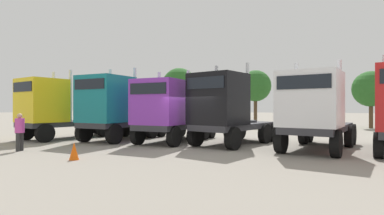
{
  "coord_description": "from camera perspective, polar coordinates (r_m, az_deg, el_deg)",
  "views": [
    {
      "loc": [
        5.38,
        -13.99,
        2.0
      ],
      "look_at": [
        -0.86,
        2.27,
        1.98
      ],
      "focal_mm": 28.75,
      "sensor_mm": 36.0,
      "label": 1
    }
  ],
  "objects": [
    {
      "name": "semi_truck_black",
      "position": [
        15.86,
        6.14,
        -0.27
      ],
      "size": [
        4.09,
        6.24,
        4.27
      ],
      "rotation": [
        0.0,
        0.0,
        -1.87
      ],
      "color": "#333338",
      "rests_on": "ground"
    },
    {
      "name": "visitor_with_camera",
      "position": [
        16.03,
        -29.33,
        -3.53
      ],
      "size": [
        0.5,
        0.5,
        1.71
      ],
      "rotation": [
        0.0,
        0.0,
        0.29
      ],
      "color": "#2C2C2C",
      "rests_on": "ground"
    },
    {
      "name": "oak_far_right",
      "position": [
        33.42,
        30.28,
        2.98
      ],
      "size": [
        3.35,
        3.35,
        5.39
      ],
      "color": "#4C3823",
      "rests_on": "ground"
    },
    {
      "name": "semi_truck_teal",
      "position": [
        18.61,
        -14.54,
        0.04
      ],
      "size": [
        3.1,
        6.14,
        4.35
      ],
      "rotation": [
        0.0,
        0.0,
        -1.67
      ],
      "color": "#333338",
      "rests_on": "ground"
    },
    {
      "name": "ground",
      "position": [
        15.12,
        -0.04,
        -7.52
      ],
      "size": [
        200.0,
        200.0,
        0.0
      ],
      "primitive_type": "plane",
      "color": "gray"
    },
    {
      "name": "semi_truck_white",
      "position": [
        14.78,
        21.68,
        -0.5
      ],
      "size": [
        3.84,
        6.64,
        4.12
      ],
      "rotation": [
        0.0,
        0.0,
        -1.79
      ],
      "color": "#333338",
      "rests_on": "ground"
    },
    {
      "name": "oak_far_centre",
      "position": [
        32.89,
        11.69,
        3.91
      ],
      "size": [
        3.27,
        3.27,
        5.86
      ],
      "color": "#4C3823",
      "rests_on": "ground"
    },
    {
      "name": "traffic_cone_near",
      "position": [
        12.56,
        -21.04,
        -7.55
      ],
      "size": [
        0.36,
        0.36,
        0.67
      ],
      "primitive_type": "cone",
      "color": "#F2590C",
      "rests_on": "ground"
    },
    {
      "name": "semi_truck_yellow",
      "position": [
        20.73,
        -24.23,
        -0.25
      ],
      "size": [
        4.07,
        6.82,
        4.27
      ],
      "rotation": [
        0.0,
        0.0,
        -1.83
      ],
      "color": "#333338",
      "rests_on": "ground"
    },
    {
      "name": "semi_truck_purple",
      "position": [
        16.98,
        -4.68,
        -0.55
      ],
      "size": [
        3.01,
        6.31,
        4.05
      ],
      "rotation": [
        0.0,
        0.0,
        -1.65
      ],
      "color": "#333338",
      "rests_on": "ground"
    },
    {
      "name": "oak_far_left",
      "position": [
        37.4,
        -2.36,
        4.14
      ],
      "size": [
        4.16,
        4.16,
        6.74
      ],
      "color": "#4C3823",
      "rests_on": "ground"
    }
  ]
}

